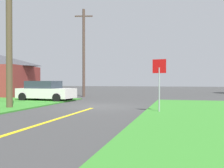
# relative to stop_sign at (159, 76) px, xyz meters

# --- Properties ---
(ground_plane) EXTENTS (120.00, 120.00, 0.00)m
(ground_plane) POSITION_rel_stop_sign_xyz_m (-4.05, 2.41, -1.89)
(ground_plane) COLOR #3E3E3E
(lane_stripe_center) EXTENTS (0.20, 14.00, 0.01)m
(lane_stripe_center) POSITION_rel_stop_sign_xyz_m (-4.05, -5.59, -1.89)
(lane_stripe_center) COLOR yellow
(lane_stripe_center) RESTS_ON ground
(stop_sign) EXTENTS (0.69, 0.19, 2.72)m
(stop_sign) POSITION_rel_stop_sign_xyz_m (0.00, 0.00, 0.00)
(stop_sign) COLOR #9EA0A8
(stop_sign) RESTS_ON ground
(parked_car_near_building) EXTENTS (4.72, 2.45, 1.62)m
(parked_car_near_building) POSITION_rel_stop_sign_xyz_m (-9.49, 5.79, -1.09)
(parked_car_near_building) COLOR white
(parked_car_near_building) RESTS_ON ground
(utility_pole_near) EXTENTS (1.80, 0.37, 7.10)m
(utility_pole_near) POSITION_rel_stop_sign_xyz_m (-8.64, -0.07, 1.74)
(utility_pole_near) COLOR brown
(utility_pole_near) RESTS_ON ground
(utility_pole_mid) EXTENTS (1.78, 0.52, 8.88)m
(utility_pole_mid) POSITION_rel_stop_sign_xyz_m (-8.45, 11.79, 2.68)
(utility_pole_mid) COLOR #4F3B31
(utility_pole_mid) RESTS_ON ground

